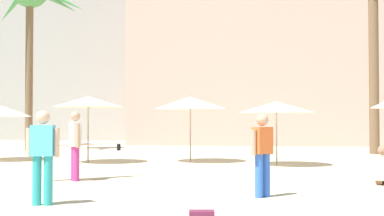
{
  "coord_description": "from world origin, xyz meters",
  "views": [
    {
      "loc": [
        2.03,
        -4.74,
        1.48
      ],
      "look_at": [
        0.55,
        5.42,
        1.75
      ],
      "focal_mm": 48.52,
      "sensor_mm": 36.0,
      "label": 1
    }
  ],
  "objects_px": {
    "cafe_umbrella_0": "(276,107)",
    "person_mid_right": "(77,143)",
    "cafe_umbrella_5": "(190,103)",
    "cafe_umbrella_3": "(88,102)",
    "person_near_left": "(262,151)",
    "person_near_right": "(43,153)"
  },
  "relations": [
    {
      "from": "cafe_umbrella_3",
      "to": "person_near_left",
      "type": "bearing_deg",
      "value": -50.77
    },
    {
      "from": "cafe_umbrella_5",
      "to": "cafe_umbrella_3",
      "type": "bearing_deg",
      "value": -166.1
    },
    {
      "from": "cafe_umbrella_5",
      "to": "person_near_right",
      "type": "height_order",
      "value": "cafe_umbrella_5"
    },
    {
      "from": "cafe_umbrella_5",
      "to": "person_near_right",
      "type": "bearing_deg",
      "value": -96.43
    },
    {
      "from": "cafe_umbrella_0",
      "to": "person_near_right",
      "type": "relative_size",
      "value": 1.53
    },
    {
      "from": "cafe_umbrella_0",
      "to": "person_mid_right",
      "type": "height_order",
      "value": "cafe_umbrella_0"
    },
    {
      "from": "person_mid_right",
      "to": "person_near_left",
      "type": "relative_size",
      "value": 1.41
    },
    {
      "from": "cafe_umbrella_5",
      "to": "person_mid_right",
      "type": "height_order",
      "value": "cafe_umbrella_5"
    },
    {
      "from": "person_near_left",
      "to": "person_near_right",
      "type": "bearing_deg",
      "value": -116.45
    },
    {
      "from": "cafe_umbrella_3",
      "to": "person_near_left",
      "type": "xyz_separation_m",
      "value": [
        6.32,
        -7.74,
        -1.31
      ]
    },
    {
      "from": "cafe_umbrella_5",
      "to": "person_near_left",
      "type": "height_order",
      "value": "cafe_umbrella_5"
    },
    {
      "from": "cafe_umbrella_3",
      "to": "cafe_umbrella_5",
      "type": "height_order",
      "value": "cafe_umbrella_5"
    },
    {
      "from": "cafe_umbrella_0",
      "to": "person_near_left",
      "type": "relative_size",
      "value": 1.58
    },
    {
      "from": "person_mid_right",
      "to": "person_near_left",
      "type": "height_order",
      "value": "person_mid_right"
    },
    {
      "from": "cafe_umbrella_5",
      "to": "person_mid_right",
      "type": "relative_size",
      "value": 1.15
    },
    {
      "from": "cafe_umbrella_5",
      "to": "person_near_left",
      "type": "distance_m",
      "value": 9.14
    },
    {
      "from": "cafe_umbrella_3",
      "to": "person_near_right",
      "type": "height_order",
      "value": "cafe_umbrella_3"
    },
    {
      "from": "cafe_umbrella_0",
      "to": "cafe_umbrella_3",
      "type": "height_order",
      "value": "cafe_umbrella_3"
    },
    {
      "from": "cafe_umbrella_0",
      "to": "person_near_left",
      "type": "distance_m",
      "value": 7.65
    },
    {
      "from": "person_mid_right",
      "to": "cafe_umbrella_0",
      "type": "bearing_deg",
      "value": -169.14
    },
    {
      "from": "person_near_left",
      "to": "person_near_right",
      "type": "height_order",
      "value": "person_near_right"
    },
    {
      "from": "cafe_umbrella_3",
      "to": "cafe_umbrella_5",
      "type": "bearing_deg",
      "value": 13.9
    }
  ]
}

